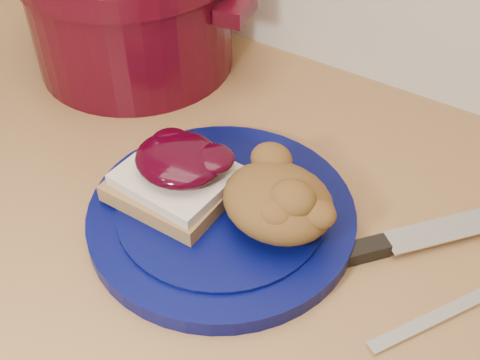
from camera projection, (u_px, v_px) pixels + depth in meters
The scene contains 6 objects.
plate at pixel (222, 215), 0.63m from camera, with size 0.28×0.28×0.02m, color #040840.
sandwich at pixel (176, 174), 0.62m from camera, with size 0.12×0.10×0.06m.
stuffing_mound at pixel (278, 202), 0.59m from camera, with size 0.11×0.10×0.06m, color brown.
chef_knife at pixel (373, 248), 0.60m from camera, with size 0.20×0.24×0.02m.
butter_knife at pixel (445, 313), 0.55m from camera, with size 0.17×0.01×0.00m, color silver.
dutch_oven at pixel (131, 7), 0.81m from camera, with size 0.35×0.34×0.18m.
Camera 1 is at (0.27, 1.11, 1.37)m, focal length 45.00 mm.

